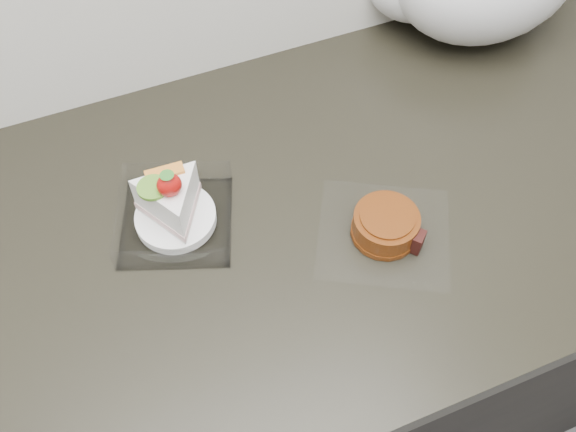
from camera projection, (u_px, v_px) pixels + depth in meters
The scene contains 3 objects.
counter at pixel (234, 364), 1.23m from camera, with size 2.04×0.64×0.90m.
cake_tray at pixel (174, 209), 0.85m from camera, with size 0.19×0.19×0.12m.
mooncake_wrap at pixel (386, 227), 0.85m from camera, with size 0.23×0.23×0.04m.
Camera 1 is at (-0.08, 1.22, 1.63)m, focal length 40.00 mm.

